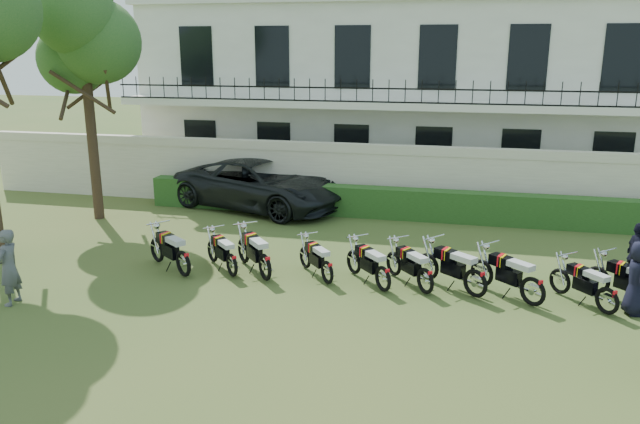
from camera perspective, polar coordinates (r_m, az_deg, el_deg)
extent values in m
plane|color=#355221|center=(14.01, 1.50, -8.16)|extent=(100.00, 100.00, 0.00)
cube|color=beige|center=(21.27, 5.87, 2.68)|extent=(30.00, 0.30, 2.00)
cube|color=beige|center=(21.06, 5.95, 5.74)|extent=(30.00, 0.35, 0.30)
cube|color=#204017|center=(20.51, 8.32, 0.70)|extent=(18.00, 0.60, 1.00)
cube|color=white|center=(26.83, 7.69, 10.57)|extent=(20.00, 8.00, 7.00)
cube|color=white|center=(26.80, 7.98, 18.48)|extent=(20.40, 8.40, 0.40)
cube|color=white|center=(22.17, 6.48, 9.71)|extent=(20.00, 1.40, 0.25)
cube|color=black|center=(21.48, 6.32, 11.15)|extent=(20.00, 0.05, 0.05)
cube|color=black|center=(21.51, 6.29, 9.95)|extent=(20.00, 0.05, 0.05)
cube|color=black|center=(25.09, -10.80, 5.77)|extent=(1.30, 0.12, 2.20)
cube|color=black|center=(24.79, -11.20, 13.78)|extent=(1.30, 0.12, 2.20)
cube|color=black|center=(24.04, -4.20, 5.60)|extent=(1.30, 0.12, 2.20)
cube|color=black|center=(23.73, -4.37, 13.97)|extent=(1.30, 0.12, 2.20)
cube|color=black|center=(23.34, 2.88, 5.34)|extent=(1.30, 0.12, 2.20)
cube|color=black|center=(23.01, 3.00, 13.96)|extent=(1.30, 0.12, 2.20)
cube|color=black|center=(23.01, 10.28, 4.98)|extent=(1.30, 0.12, 2.20)
cube|color=black|center=(22.68, 10.70, 13.72)|extent=(1.30, 0.12, 2.20)
cube|color=black|center=(23.06, 17.76, 4.53)|extent=(1.30, 0.12, 2.20)
cube|color=black|center=(22.73, 18.48, 13.22)|extent=(1.30, 0.12, 2.20)
cube|color=black|center=(23.51, 25.07, 4.01)|extent=(1.30, 0.12, 2.20)
cube|color=black|center=(23.18, 26.04, 12.52)|extent=(1.30, 0.12, 2.20)
cylinder|color=#473323|center=(21.28, -20.11, 6.30)|extent=(0.32, 0.32, 5.25)
sphere|color=#275622|center=(21.03, -19.62, 14.48)|extent=(2.60, 2.60, 2.60)
sphere|color=#275622|center=(21.67, -21.64, 12.90)|extent=(2.20, 2.20, 2.20)
sphere|color=#275622|center=(20.63, -21.61, 16.40)|extent=(2.40, 2.40, 2.40)
torus|color=black|center=(15.05, -11.10, -5.46)|extent=(0.59, 0.47, 0.66)
torus|color=black|center=(16.22, -13.56, -4.09)|extent=(0.59, 0.47, 0.66)
cube|color=black|center=(15.53, -12.32, -4.24)|extent=(0.59, 0.51, 0.32)
cube|color=black|center=(15.65, -12.81, -3.00)|extent=(0.56, 0.51, 0.24)
cube|color=red|center=(15.65, -12.81, -2.96)|extent=(0.16, 0.30, 0.25)
cube|color=yellow|center=(15.59, -12.70, -3.02)|extent=(0.13, 0.29, 0.25)
cube|color=silver|center=(15.19, -11.86, -3.34)|extent=(0.63, 0.56, 0.13)
cylinder|color=silver|center=(15.85, -13.46, -1.59)|extent=(0.41, 0.54, 0.03)
torus|color=black|center=(14.89, -7.09, -5.64)|extent=(0.47, 0.48, 0.59)
torus|color=black|center=(15.98, -8.95, -4.26)|extent=(0.47, 0.48, 0.59)
cube|color=black|center=(15.34, -8.00, -4.47)|extent=(0.49, 0.50, 0.29)
cube|color=black|center=(15.45, -8.37, -3.32)|extent=(0.48, 0.49, 0.21)
cube|color=red|center=(15.45, -8.37, -3.29)|extent=(0.18, 0.27, 0.22)
cube|color=yellow|center=(15.40, -8.28, -3.35)|extent=(0.16, 0.26, 0.22)
cube|color=silver|center=(15.02, -7.65, -3.69)|extent=(0.54, 0.54, 0.12)
cylinder|color=silver|center=(15.64, -8.85, -2.01)|extent=(0.43, 0.42, 0.03)
torus|color=black|center=(14.47, -3.95, -6.02)|extent=(0.51, 0.57, 0.66)
torus|color=black|center=(15.70, -6.06, -4.36)|extent=(0.51, 0.57, 0.66)
cube|color=black|center=(14.98, -4.98, -4.64)|extent=(0.54, 0.58, 0.33)
cube|color=black|center=(15.10, -5.38, -3.30)|extent=(0.54, 0.56, 0.24)
cube|color=red|center=(15.10, -5.38, -3.26)|extent=(0.22, 0.30, 0.25)
cube|color=yellow|center=(15.04, -5.28, -3.33)|extent=(0.19, 0.28, 0.25)
cube|color=silver|center=(14.61, -4.56, -3.74)|extent=(0.59, 0.62, 0.13)
cylinder|color=silver|center=(15.32, -5.91, -1.77)|extent=(0.52, 0.45, 0.03)
torus|color=black|center=(14.35, 1.78, -6.39)|extent=(0.43, 0.49, 0.57)
torus|color=black|center=(15.35, -0.38, -4.92)|extent=(0.43, 0.49, 0.57)
cube|color=black|center=(14.76, 0.75, -5.18)|extent=(0.46, 0.50, 0.28)
cube|color=black|center=(14.85, 0.37, -4.02)|extent=(0.45, 0.48, 0.20)
cube|color=red|center=(14.85, 0.37, -3.99)|extent=(0.19, 0.25, 0.21)
cube|color=yellow|center=(14.80, 0.47, -4.05)|extent=(0.17, 0.24, 0.21)
cube|color=silver|center=(14.45, 1.21, -4.42)|extent=(0.50, 0.54, 0.11)
cylinder|color=silver|center=(15.02, -0.15, -2.68)|extent=(0.45, 0.38, 0.03)
torus|color=black|center=(13.97, 7.26, -7.04)|extent=(0.47, 0.52, 0.61)
torus|color=black|center=(14.97, 4.40, -5.42)|extent=(0.47, 0.52, 0.61)
cube|color=black|center=(14.37, 5.90, -5.71)|extent=(0.50, 0.53, 0.30)
cube|color=black|center=(14.46, 5.42, -4.43)|extent=(0.49, 0.51, 0.22)
cube|color=red|center=(14.45, 5.42, -4.39)|extent=(0.20, 0.27, 0.23)
cube|color=yellow|center=(14.40, 5.56, -4.46)|extent=(0.17, 0.26, 0.23)
cube|color=silver|center=(14.05, 6.55, -4.87)|extent=(0.54, 0.57, 0.12)
cylinder|color=silver|center=(14.61, 4.76, -2.96)|extent=(0.47, 0.42, 0.03)
torus|color=black|center=(13.99, 11.16, -7.17)|extent=(0.46, 0.53, 0.61)
torus|color=black|center=(14.96, 8.13, -5.55)|extent=(0.46, 0.53, 0.61)
cube|color=black|center=(14.37, 9.74, -5.84)|extent=(0.49, 0.54, 0.30)
cube|color=black|center=(14.46, 9.24, -4.56)|extent=(0.49, 0.51, 0.22)
cube|color=red|center=(14.45, 9.25, -4.52)|extent=(0.20, 0.27, 0.23)
cube|color=yellow|center=(14.41, 9.39, -4.59)|extent=(0.18, 0.26, 0.23)
cube|color=silver|center=(14.07, 10.44, -5.00)|extent=(0.54, 0.58, 0.12)
cylinder|color=silver|center=(14.60, 8.56, -3.09)|extent=(0.48, 0.41, 0.03)
torus|color=black|center=(14.09, 16.26, -7.22)|extent=(0.58, 0.49, 0.66)
torus|color=black|center=(14.88, 11.86, -5.73)|extent=(0.58, 0.49, 0.66)
cube|color=black|center=(14.39, 14.21, -5.91)|extent=(0.59, 0.53, 0.33)
cube|color=black|center=(14.43, 13.50, -4.57)|extent=(0.56, 0.53, 0.24)
cube|color=red|center=(14.43, 13.51, -4.53)|extent=(0.18, 0.31, 0.25)
cube|color=yellow|center=(14.39, 13.71, -4.59)|extent=(0.15, 0.29, 0.25)
cube|color=silver|center=(14.11, 15.24, -4.95)|extent=(0.63, 0.58, 0.13)
cylinder|color=silver|center=(14.53, 12.52, -3.02)|extent=(0.43, 0.53, 0.03)
torus|color=black|center=(14.01, 21.17, -7.79)|extent=(0.56, 0.51, 0.66)
torus|color=black|center=(14.75, 16.65, -6.25)|extent=(0.56, 0.51, 0.66)
cube|color=black|center=(14.29, 19.08, -6.46)|extent=(0.57, 0.54, 0.32)
cube|color=black|center=(14.32, 18.37, -5.11)|extent=(0.55, 0.53, 0.24)
cube|color=red|center=(14.32, 18.38, -5.07)|extent=(0.19, 0.30, 0.25)
cube|color=yellow|center=(14.28, 18.58, -5.13)|extent=(0.16, 0.29, 0.25)
cube|color=silver|center=(14.02, 20.15, -5.51)|extent=(0.62, 0.59, 0.13)
cylinder|color=silver|center=(14.41, 17.38, -3.54)|extent=(0.45, 0.51, 0.03)
torus|color=black|center=(14.20, 26.74, -8.26)|extent=(0.45, 0.51, 0.59)
torus|color=black|center=(14.90, 22.86, -6.74)|extent=(0.45, 0.51, 0.59)
cube|color=black|center=(14.46, 24.96, -7.01)|extent=(0.48, 0.52, 0.29)
cube|color=black|center=(14.50, 24.39, -5.77)|extent=(0.48, 0.50, 0.21)
cube|color=red|center=(14.50, 24.39, -5.74)|extent=(0.20, 0.27, 0.22)
cube|color=yellow|center=(14.46, 24.57, -5.81)|extent=(0.17, 0.25, 0.22)
cube|color=silver|center=(14.22, 25.92, -6.19)|extent=(0.52, 0.56, 0.12)
cylinder|color=silver|center=(14.59, 23.57, -4.34)|extent=(0.47, 0.40, 0.03)
torus|color=black|center=(15.32, 26.09, -6.45)|extent=(0.51, 0.52, 0.63)
cylinder|color=silver|center=(15.01, 26.91, -3.95)|extent=(0.46, 0.46, 0.03)
imported|color=black|center=(21.70, -5.55, 2.53)|extent=(6.68, 4.57, 1.70)
imported|color=#5E5E63|center=(15.17, -26.59, -4.54)|extent=(0.45, 0.65, 1.70)
imported|color=black|center=(14.71, 27.05, -5.40)|extent=(0.51, 0.78, 1.60)
imported|color=black|center=(16.05, 26.96, -3.69)|extent=(0.50, 0.99, 1.63)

